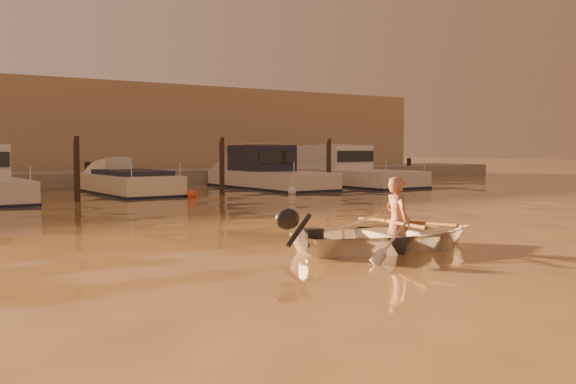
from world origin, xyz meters
TOP-DOWN VIEW (x-y plane):
  - ground_plane at (0.00, 0.00)m, footprint 160.00×160.00m
  - dinghy at (1.35, 1.61)m, footprint 3.54×2.75m
  - person at (1.45, 1.59)m, footprint 0.42×0.58m
  - outboard_motor at (-0.13, 1.81)m, footprint 0.95×0.52m
  - oar_port at (1.60, 1.57)m, footprint 0.21×2.10m
  - oar_starboard at (1.40, 1.60)m, footprint 0.70×2.02m
  - moored_boat_3 at (2.25, 16.00)m, footprint 2.07×5.98m
  - moored_boat_4 at (8.18, 16.00)m, footprint 2.35×7.22m
  - moored_boat_5 at (12.11, 16.00)m, footprint 2.60×8.61m
  - piling_2 at (-0.20, 13.80)m, footprint 0.18×0.18m
  - piling_3 at (4.80, 13.80)m, footprint 0.18×0.18m
  - piling_4 at (9.50, 13.80)m, footprint 0.18×0.18m
  - fender_c at (-2.09, 12.96)m, footprint 0.30×0.30m
  - fender_d at (3.32, 13.14)m, footprint 0.30×0.30m
  - fender_e at (7.04, 12.73)m, footprint 0.30×0.30m
  - quay at (0.00, 21.50)m, footprint 52.00×4.00m
  - waterfront_building at (0.00, 27.00)m, footprint 46.00×7.00m

SIDE VIEW (x-z plane):
  - ground_plane at x=0.00m, z-range 0.00..0.00m
  - fender_c at x=-2.09m, z-range -0.05..0.25m
  - fender_d at x=3.32m, z-range -0.05..0.25m
  - fender_e at x=7.04m, z-range -0.05..0.25m
  - quay at x=0.00m, z-range -0.35..0.65m
  - dinghy at x=1.35m, z-range -0.12..0.55m
  - moored_boat_3 at x=2.25m, z-range -0.25..0.70m
  - outboard_motor at x=-0.13m, z-range -0.07..0.63m
  - oar_port at x=1.60m, z-range 0.35..0.49m
  - oar_starboard at x=1.40m, z-range 0.35..0.49m
  - person at x=1.45m, z-range -0.30..1.16m
  - moored_boat_4 at x=8.18m, z-range -0.25..1.50m
  - moored_boat_5 at x=12.11m, z-range -0.25..1.50m
  - piling_2 at x=-0.20m, z-range -0.20..2.00m
  - piling_3 at x=4.80m, z-range -0.20..2.00m
  - piling_4 at x=9.50m, z-range -0.20..2.00m
  - waterfront_building at x=0.00m, z-range 0.00..4.80m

